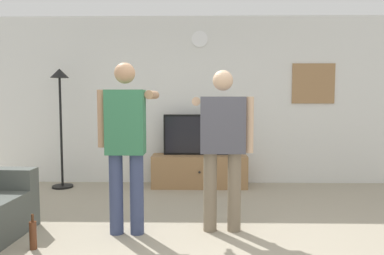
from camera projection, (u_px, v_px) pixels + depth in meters
The scene contains 9 objects.
back_wall at pixel (192, 101), 6.14m from camera, with size 6.40×0.10×2.70m, color silver.
tv_stand at pixel (199, 171), 5.87m from camera, with size 1.48×0.45×0.50m.
television at pixel (199, 135), 5.87m from camera, with size 1.12×0.07×0.63m.
wall_clock at pixel (200, 39), 5.99m from camera, with size 0.26×0.26×0.03m, color white.
framed_picture at pixel (313, 84), 6.02m from camera, with size 0.68×0.04×0.64m, color #997047.
floor_lamp at pixel (60, 103), 5.75m from camera, with size 0.32×0.32×1.84m.
person_standing_nearer_lamp at pixel (126, 139), 3.81m from camera, with size 0.57×0.78×1.75m.
person_standing_nearer_couch at pixel (222, 140), 3.90m from camera, with size 0.64×0.78×1.68m.
beverage_bottle at pixel (33, 235), 3.47m from camera, with size 0.07×0.07×0.33m.
Camera 1 is at (0.12, -3.20, 1.41)m, focal length 35.12 mm.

